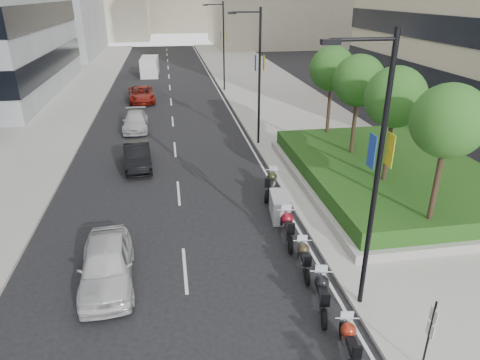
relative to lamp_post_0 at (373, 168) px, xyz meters
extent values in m
plane|color=black|center=(-4.14, -1.00, -5.07)|extent=(160.00, 160.00, 0.00)
cube|color=#9E9B93|center=(4.86, 29.00, -4.99)|extent=(10.00, 100.00, 0.15)
cube|color=#9E9B93|center=(-16.14, 29.00, -4.99)|extent=(8.00, 100.00, 0.15)
cube|color=silver|center=(-0.44, 29.00, -5.06)|extent=(0.12, 100.00, 0.01)
cube|color=silver|center=(-5.64, 29.00, -5.06)|extent=(0.12, 100.00, 0.01)
cube|color=#9B9891|center=(5.86, 9.00, -4.72)|extent=(10.00, 14.00, 0.40)
cube|color=#194012|center=(5.86, 9.00, -4.12)|extent=(9.40, 13.40, 0.80)
cylinder|color=#332319|center=(4.36, 3.00, -2.52)|extent=(0.22, 0.22, 4.00)
sphere|color=#19521B|center=(4.36, 3.00, 0.38)|extent=(2.80, 2.80, 2.80)
cylinder|color=#332319|center=(4.36, 7.00, -2.52)|extent=(0.22, 0.22, 4.00)
sphere|color=#19521B|center=(4.36, 7.00, 0.38)|extent=(2.80, 2.80, 2.80)
cylinder|color=#332319|center=(4.36, 11.00, -2.52)|extent=(0.22, 0.22, 4.00)
sphere|color=#19521B|center=(4.36, 11.00, 0.38)|extent=(2.80, 2.80, 2.80)
cylinder|color=#332319|center=(4.36, 15.00, -2.52)|extent=(0.22, 0.22, 4.00)
sphere|color=#19521B|center=(4.36, 15.00, 0.38)|extent=(2.80, 2.80, 2.80)
cylinder|color=black|center=(0.16, 0.00, -0.57)|extent=(0.16, 0.16, 9.00)
cylinder|color=black|center=(-0.74, 0.00, 3.63)|extent=(1.80, 0.10, 0.10)
cube|color=black|center=(-1.64, 0.00, 3.58)|extent=(0.50, 0.22, 0.14)
cube|color=gold|center=(0.44, 0.00, 0.53)|extent=(0.02, 0.45, 1.00)
cube|color=#1B3B96|center=(-0.12, 0.00, 0.53)|extent=(0.02, 0.45, 1.00)
cylinder|color=black|center=(0.16, 17.00, -0.57)|extent=(0.16, 0.16, 9.00)
cylinder|color=black|center=(-0.74, 17.00, 3.63)|extent=(1.80, 0.10, 0.10)
cube|color=black|center=(-1.64, 17.00, 3.58)|extent=(0.50, 0.22, 0.14)
cube|color=gold|center=(0.44, 17.00, 0.53)|extent=(0.02, 0.45, 1.00)
cube|color=#1B3B96|center=(-0.12, 17.00, 0.53)|extent=(0.02, 0.45, 1.00)
cylinder|color=black|center=(0.16, 35.00, -0.57)|extent=(0.16, 0.16, 9.00)
cylinder|color=black|center=(-0.74, 35.00, 3.63)|extent=(1.80, 0.10, 0.10)
cube|color=black|center=(-1.64, 35.00, 3.58)|extent=(0.50, 0.22, 0.14)
cube|color=gold|center=(0.44, 35.00, 0.53)|extent=(0.02, 0.45, 1.00)
cube|color=#1B3B96|center=(-0.12, 35.00, 0.53)|extent=(0.02, 0.45, 1.00)
cylinder|color=black|center=(0.66, -3.00, -3.82)|extent=(0.06, 0.06, 2.50)
cube|color=silver|center=(0.66, -3.00, -3.02)|extent=(0.02, 0.32, 0.42)
cube|color=silver|center=(0.66, -3.00, -3.52)|extent=(0.02, 0.32, 0.42)
cylinder|color=black|center=(-1.04, -1.43, -4.77)|extent=(0.21, 0.61, 0.59)
cube|color=silver|center=(-1.17, -2.23, -4.60)|extent=(0.42, 0.85, 0.40)
sphere|color=maroon|center=(-1.12, -1.92, -4.24)|extent=(0.46, 0.46, 0.46)
cube|color=black|center=(-1.22, -2.52, -4.30)|extent=(0.39, 0.75, 0.15)
cylinder|color=silver|center=(-1.08, -1.67, -4.03)|extent=(0.71, 0.17, 0.05)
cylinder|color=black|center=(-1.43, -0.85, -4.74)|extent=(0.27, 0.66, 0.65)
cylinder|color=black|center=(-1.04, 0.78, -4.74)|extent=(0.27, 0.66, 0.65)
cube|color=silver|center=(-1.25, -0.08, -4.56)|extent=(0.51, 0.94, 0.44)
sphere|color=black|center=(-1.17, 0.25, -4.16)|extent=(0.50, 0.50, 0.50)
cube|color=black|center=(-1.32, -0.39, -4.23)|extent=(0.47, 0.83, 0.17)
cylinder|color=silver|center=(-1.10, 0.53, -3.93)|extent=(0.77, 0.23, 0.05)
cylinder|color=black|center=(-1.28, 1.36, -4.76)|extent=(0.20, 0.61, 0.60)
cylinder|color=black|center=(-1.07, 2.90, -4.76)|extent=(0.20, 0.61, 0.60)
cube|color=silver|center=(-1.18, 2.09, -4.60)|extent=(0.40, 0.86, 0.41)
sphere|color=#2F291A|center=(-1.14, 2.40, -4.23)|extent=(0.47, 0.47, 0.47)
cube|color=black|center=(-1.22, 1.80, -4.29)|extent=(0.37, 0.76, 0.16)
cylinder|color=silver|center=(-1.10, 2.66, -4.02)|extent=(0.72, 0.14, 0.05)
cylinder|color=black|center=(-1.32, 3.48, -4.72)|extent=(0.22, 0.69, 0.68)
cylinder|color=black|center=(-1.08, 5.22, -4.72)|extent=(0.22, 0.69, 0.68)
cube|color=silver|center=(-1.21, 4.30, -4.54)|extent=(0.45, 0.97, 0.46)
sphere|color=maroon|center=(-1.16, 4.66, -4.12)|extent=(0.53, 0.53, 0.53)
cube|color=black|center=(-1.25, 3.97, -4.18)|extent=(0.41, 0.86, 0.18)
cylinder|color=silver|center=(-1.12, 4.95, -3.88)|extent=(0.81, 0.16, 0.06)
cylinder|color=black|center=(-1.12, 5.78, -4.79)|extent=(0.17, 0.56, 0.55)
cylinder|color=black|center=(-0.95, 7.19, -4.79)|extent=(0.17, 0.56, 0.55)
cube|color=gray|center=(-1.03, 6.49, -4.49)|extent=(0.97, 1.93, 1.11)
cylinder|color=black|center=(-1.26, 8.07, -4.72)|extent=(0.41, 0.67, 0.68)
cylinder|color=black|center=(-0.51, 9.67, -4.72)|extent=(0.41, 0.67, 0.68)
cube|color=silver|center=(-0.91, 8.82, -4.54)|extent=(0.69, 0.99, 0.46)
sphere|color=black|center=(-0.76, 9.15, -4.12)|extent=(0.53, 0.53, 0.53)
cube|color=black|center=(-1.05, 8.52, -4.18)|extent=(0.63, 0.88, 0.18)
cylinder|color=silver|center=(-0.63, 9.42, -3.88)|extent=(0.76, 0.39, 0.06)
imported|color=silver|center=(-8.44, 2.69, -4.28)|extent=(2.17, 4.75, 1.58)
imported|color=black|center=(-7.93, 14.12, -4.34)|extent=(1.91, 4.52, 1.45)
imported|color=#B0B0B2|center=(-8.50, 22.19, -4.40)|extent=(1.96, 4.60, 1.32)
imported|color=maroon|center=(-8.44, 31.57, -4.34)|extent=(2.84, 5.38, 1.44)
cube|color=white|center=(-7.98, 46.04, -3.93)|extent=(2.25, 5.46, 2.27)
cube|color=white|center=(-7.98, 43.99, -4.47)|extent=(2.10, 1.37, 1.19)
cylinder|color=black|center=(-8.85, 44.09, -4.69)|extent=(0.27, 0.76, 0.76)
cylinder|color=black|center=(-7.12, 44.09, -4.69)|extent=(0.27, 0.76, 0.76)
cylinder|color=black|center=(-8.85, 47.76, -4.69)|extent=(0.27, 0.76, 0.76)
cylinder|color=black|center=(-7.12, 47.76, -4.69)|extent=(0.27, 0.76, 0.76)
camera|label=1|loc=(-5.81, -10.86, 4.74)|focal=32.00mm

